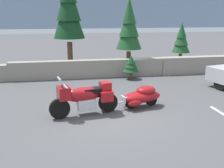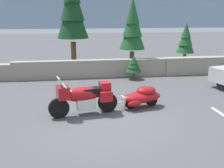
{
  "view_description": "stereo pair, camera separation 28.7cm",
  "coord_description": "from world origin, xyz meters",
  "px_view_note": "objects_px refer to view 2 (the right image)",
  "views": [
    {
      "loc": [
        -1.35,
        -8.2,
        3.23
      ],
      "look_at": [
        0.34,
        0.92,
        0.85
      ],
      "focal_mm": 43.8,
      "sensor_mm": 36.0,
      "label": 1
    },
    {
      "loc": [
        -1.07,
        -8.25,
        3.23
      ],
      "look_at": [
        0.34,
        0.92,
        0.85
      ],
      "focal_mm": 43.8,
      "sensor_mm": 36.0,
      "label": 2
    }
  ],
  "objects_px": {
    "touring_motorcycle": "(84,97)",
    "pine_tree_far_right": "(186,39)",
    "pine_tree_secondary": "(132,26)",
    "car_shaped_trailer": "(142,96)",
    "pine_tree_tall": "(72,6)"
  },
  "relations": [
    {
      "from": "pine_tree_secondary",
      "to": "touring_motorcycle",
      "type": "bearing_deg",
      "value": -115.74
    },
    {
      "from": "car_shaped_trailer",
      "to": "pine_tree_far_right",
      "type": "xyz_separation_m",
      "value": [
        4.65,
        7.13,
        1.31
      ]
    },
    {
      "from": "car_shaped_trailer",
      "to": "pine_tree_tall",
      "type": "xyz_separation_m",
      "value": [
        -2.24,
        6.9,
        3.23
      ]
    },
    {
      "from": "car_shaped_trailer",
      "to": "pine_tree_far_right",
      "type": "relative_size",
      "value": 0.81
    },
    {
      "from": "pine_tree_tall",
      "to": "pine_tree_far_right",
      "type": "height_order",
      "value": "pine_tree_tall"
    },
    {
      "from": "car_shaped_trailer",
      "to": "pine_tree_tall",
      "type": "distance_m",
      "value": 7.94
    },
    {
      "from": "car_shaped_trailer",
      "to": "pine_tree_tall",
      "type": "relative_size",
      "value": 0.38
    },
    {
      "from": "car_shaped_trailer",
      "to": "pine_tree_secondary",
      "type": "distance_m",
      "value": 6.33
    },
    {
      "from": "pine_tree_tall",
      "to": "pine_tree_secondary",
      "type": "xyz_separation_m",
      "value": [
        3.21,
        -1.04,
        -1.05
      ]
    },
    {
      "from": "pine_tree_tall",
      "to": "pine_tree_far_right",
      "type": "relative_size",
      "value": 2.12
    },
    {
      "from": "touring_motorcycle",
      "to": "pine_tree_far_right",
      "type": "bearing_deg",
      "value": 48.42
    },
    {
      "from": "touring_motorcycle",
      "to": "pine_tree_secondary",
      "type": "relative_size",
      "value": 0.55
    },
    {
      "from": "touring_motorcycle",
      "to": "car_shaped_trailer",
      "type": "xyz_separation_m",
      "value": [
        2.07,
        0.44,
        -0.21
      ]
    },
    {
      "from": "pine_tree_tall",
      "to": "pine_tree_secondary",
      "type": "height_order",
      "value": "pine_tree_tall"
    },
    {
      "from": "pine_tree_secondary",
      "to": "pine_tree_far_right",
      "type": "height_order",
      "value": "pine_tree_secondary"
    }
  ]
}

